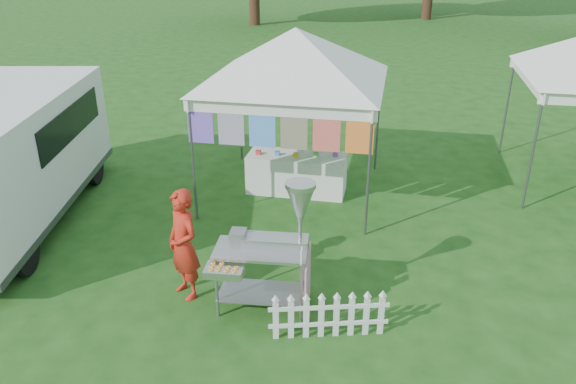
# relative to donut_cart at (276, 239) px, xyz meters

# --- Properties ---
(ground) EXTENTS (120.00, 120.00, 0.00)m
(ground) POSITION_rel_donut_cart_xyz_m (-0.44, 0.14, -1.04)
(ground) COLOR #1A4513
(ground) RESTS_ON ground
(canopy_main) EXTENTS (4.24, 4.24, 3.45)m
(canopy_main) POSITION_rel_donut_cart_xyz_m (-0.44, 3.63, 1.94)
(canopy_main) COLOR #59595E
(canopy_main) RESTS_ON ground
(donut_cart) EXTENTS (1.27, 0.96, 1.77)m
(donut_cart) POSITION_rel_donut_cart_xyz_m (0.00, 0.00, 0.00)
(donut_cart) COLOR gray
(donut_cart) RESTS_ON ground
(vendor) EXTENTS (0.66, 0.63, 1.52)m
(vendor) POSITION_rel_donut_cart_xyz_m (-1.24, 0.10, -0.28)
(vendor) COLOR red
(vendor) RESTS_ON ground
(cargo_van) EXTENTS (2.96, 5.31, 2.08)m
(cargo_van) POSITION_rel_donut_cart_xyz_m (-4.89, 1.65, 0.08)
(cargo_van) COLOR silver
(cargo_van) RESTS_ON ground
(picket_fence) EXTENTS (1.40, 0.40, 0.56)m
(picket_fence) POSITION_rel_donut_cart_xyz_m (0.73, -0.40, -0.76)
(picket_fence) COLOR silver
(picket_fence) RESTS_ON ground
(display_table) EXTENTS (1.80, 0.70, 0.73)m
(display_table) POSITION_rel_donut_cart_xyz_m (-0.41, 3.66, -0.68)
(display_table) COLOR white
(display_table) RESTS_ON ground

